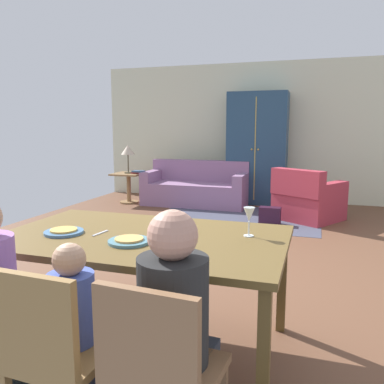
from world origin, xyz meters
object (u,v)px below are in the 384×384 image
dining_chair_child (53,349)px  dining_chair_woman (160,371)px  dining_table (142,245)px  side_table (129,184)px  book_lower (138,173)px  armchair (307,200)px  plate_near_man (64,232)px  handbag (270,216)px  person_woman (177,343)px  armoire (257,149)px  wine_glass (249,216)px  person_child (78,342)px  couch (196,189)px  plate_near_child (129,241)px  table_lamp (128,151)px  book_upper (138,171)px

dining_chair_child → dining_chair_woman: (0.50, 0.00, 0.00)m
dining_table → side_table: size_ratio=3.12×
book_lower → armchair: bearing=-8.5°
plate_near_man → dining_chair_child: (0.49, -0.79, -0.28)m
handbag → person_woman: bearing=-88.6°
armoire → wine_glass: bearing=-82.1°
handbag → armoire: bearing=105.6°
person_child → couch: bearing=101.5°
plate_near_child → dining_table: bearing=90.0°
handbag → plate_near_man: bearing=-103.3°
armoire → table_lamp: size_ratio=3.89×
person_woman → handbag: size_ratio=3.47×
plate_near_man → person_child: bearing=-51.0°
plate_near_child → side_table: bearing=117.0°
dining_chair_child → plate_near_man: bearing=122.1°
table_lamp → book_lower: (0.19, 0.02, -0.41)m
side_table → table_lamp: bearing=90.0°
plate_near_man → armchair: bearing=71.5°
wine_glass → dining_chair_child: 1.33m
armchair → couch: bearing=161.0°
wine_glass → armoire: (-0.72, 5.14, 0.16)m
dining_chair_child → armoire: armoire is taller
dining_table → plate_near_child: size_ratio=7.25×
dining_chair_child → dining_chair_woman: 0.50m
armchair → side_table: armchair is taller
wine_glass → dining_chair_woman: bearing=-98.4°
plate_near_man → wine_glass: (1.15, 0.30, 0.12)m
person_child → couch: size_ratio=0.48×
table_lamp → book_lower: size_ratio=2.45×
plate_near_man → handbag: bearing=76.7°
book_upper → person_woman: bearing=-63.0°
dining_chair_child → couch: bearing=101.1°
armchair → book_lower: 3.19m
dining_chair_child → side_table: bearing=113.8°
plate_near_child → person_woman: person_woman is taller
person_woman → armchair: bearing=85.1°
plate_near_child → armchair: bearing=77.9°
dining_chair_woman → armoire: 6.27m
plate_near_child → wine_glass: size_ratio=1.34×
side_table → book_upper: 0.33m
side_table → table_lamp: size_ratio=1.07×
wine_glass → armoire: 5.19m
person_child → armoire: 6.08m
person_child → handbag: bearing=84.9°
person_woman → armoire: size_ratio=0.53×
person_child → handbag: (0.40, 4.40, -0.30)m
wine_glass → book_lower: wine_glass is taller
dining_chair_woman → table_lamp: 6.22m
couch → book_lower: bearing=-167.7°
armchair → person_child: bearing=-100.7°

